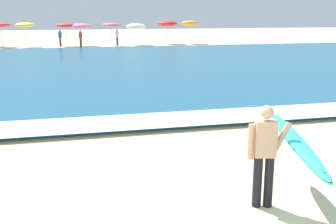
{
  "coord_description": "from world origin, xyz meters",
  "views": [
    {
      "loc": [
        -1.93,
        -5.19,
        3.14
      ],
      "look_at": [
        0.12,
        3.14,
        1.1
      ],
      "focal_mm": 44.38,
      "sensor_mm": 36.0,
      "label": 1
    }
  ],
  "objects_px": {
    "beach_umbrella_8": "(190,23)",
    "beach_umbrella_1": "(1,25)",
    "beachgoer_near_row_right": "(81,38)",
    "beach_umbrella_2": "(25,25)",
    "beachgoer_near_row_left": "(117,37)",
    "beachgoer_near_row_mid": "(60,38)",
    "surfer_with_board": "(281,147)",
    "beach_umbrella_4": "(80,26)",
    "beach_umbrella_7": "(167,24)",
    "beach_umbrella_6": "(136,26)",
    "beach_umbrella_3": "(66,25)",
    "beach_umbrella_5": "(111,25)"
  },
  "relations": [
    {
      "from": "beach_umbrella_8",
      "to": "beach_umbrella_1",
      "type": "bearing_deg",
      "value": -178.87
    },
    {
      "from": "beach_umbrella_1",
      "to": "beachgoer_near_row_right",
      "type": "bearing_deg",
      "value": -11.99
    },
    {
      "from": "beach_umbrella_2",
      "to": "beachgoer_near_row_left",
      "type": "bearing_deg",
      "value": -3.07
    },
    {
      "from": "beach_umbrella_2",
      "to": "beachgoer_near_row_mid",
      "type": "xyz_separation_m",
      "value": [
        3.18,
        -0.04,
        -1.24
      ]
    },
    {
      "from": "beach_umbrella_2",
      "to": "surfer_with_board",
      "type": "bearing_deg",
      "value": -79.29
    },
    {
      "from": "beach_umbrella_2",
      "to": "beach_umbrella_4",
      "type": "bearing_deg",
      "value": 0.56
    },
    {
      "from": "surfer_with_board",
      "to": "beach_umbrella_7",
      "type": "bearing_deg",
      "value": 79.02
    },
    {
      "from": "surfer_with_board",
      "to": "beach_umbrella_1",
      "type": "distance_m",
      "value": 38.09
    },
    {
      "from": "beach_umbrella_6",
      "to": "beach_umbrella_2",
      "type": "bearing_deg",
      "value": -179.58
    },
    {
      "from": "beach_umbrella_7",
      "to": "beachgoer_near_row_right",
      "type": "height_order",
      "value": "beach_umbrella_7"
    },
    {
      "from": "beach_umbrella_3",
      "to": "beachgoer_near_row_right",
      "type": "distance_m",
      "value": 2.05
    },
    {
      "from": "beach_umbrella_3",
      "to": "beachgoer_near_row_mid",
      "type": "height_order",
      "value": "beach_umbrella_3"
    },
    {
      "from": "beach_umbrella_4",
      "to": "beach_umbrella_8",
      "type": "height_order",
      "value": "beach_umbrella_8"
    },
    {
      "from": "beach_umbrella_3",
      "to": "beach_umbrella_7",
      "type": "distance_m",
      "value": 10.34
    },
    {
      "from": "beach_umbrella_6",
      "to": "beachgoer_near_row_left",
      "type": "distance_m",
      "value": 2.29
    },
    {
      "from": "beach_umbrella_7",
      "to": "beach_umbrella_1",
      "type": "bearing_deg",
      "value": -179.1
    },
    {
      "from": "beachgoer_near_row_right",
      "to": "beachgoer_near_row_left",
      "type": "bearing_deg",
      "value": 7.53
    },
    {
      "from": "surfer_with_board",
      "to": "beachgoer_near_row_right",
      "type": "bearing_deg",
      "value": 92.9
    },
    {
      "from": "beach_umbrella_4",
      "to": "beach_umbrella_5",
      "type": "xyz_separation_m",
      "value": [
        2.92,
        -0.98,
        0.06
      ]
    },
    {
      "from": "beach_umbrella_1",
      "to": "beach_umbrella_5",
      "type": "xyz_separation_m",
      "value": [
        10.26,
        -1.54,
        -0.02
      ]
    },
    {
      "from": "surfer_with_board",
      "to": "beach_umbrella_4",
      "type": "relative_size",
      "value": 1.32
    },
    {
      "from": "beach_umbrella_7",
      "to": "beachgoer_near_row_right",
      "type": "relative_size",
      "value": 1.53
    },
    {
      "from": "beachgoer_near_row_left",
      "to": "beachgoer_near_row_mid",
      "type": "xyz_separation_m",
      "value": [
        -5.49,
        0.42,
        0.0
      ]
    },
    {
      "from": "beach_umbrella_5",
      "to": "beachgoer_near_row_left",
      "type": "xyz_separation_m",
      "value": [
        0.59,
        0.46,
        -1.19
      ]
    },
    {
      "from": "beach_umbrella_1",
      "to": "beachgoer_near_row_mid",
      "type": "relative_size",
      "value": 1.46
    },
    {
      "from": "beach_umbrella_8",
      "to": "beachgoer_near_row_right",
      "type": "height_order",
      "value": "beach_umbrella_8"
    },
    {
      "from": "beachgoer_near_row_left",
      "to": "beachgoer_near_row_right",
      "type": "distance_m",
      "value": 3.61
    },
    {
      "from": "beachgoer_near_row_left",
      "to": "beachgoer_near_row_mid",
      "type": "height_order",
      "value": "same"
    },
    {
      "from": "beach_umbrella_5",
      "to": "beachgoer_near_row_mid",
      "type": "relative_size",
      "value": 1.45
    },
    {
      "from": "beach_umbrella_2",
      "to": "beach_umbrella_5",
      "type": "bearing_deg",
      "value": -6.57
    },
    {
      "from": "surfer_with_board",
      "to": "beachgoer_near_row_mid",
      "type": "height_order",
      "value": "surfer_with_board"
    },
    {
      "from": "beach_umbrella_6",
      "to": "beach_umbrella_7",
      "type": "relative_size",
      "value": 0.9
    },
    {
      "from": "beach_umbrella_2",
      "to": "beach_umbrella_5",
      "type": "xyz_separation_m",
      "value": [
        8.07,
        -0.93,
        -0.05
      ]
    },
    {
      "from": "beach_umbrella_4",
      "to": "beach_umbrella_3",
      "type": "bearing_deg",
      "value": 176.32
    },
    {
      "from": "beach_umbrella_4",
      "to": "beachgoer_near_row_mid",
      "type": "distance_m",
      "value": 2.28
    },
    {
      "from": "beach_umbrella_4",
      "to": "beachgoer_near_row_mid",
      "type": "relative_size",
      "value": 1.42
    },
    {
      "from": "beach_umbrella_6",
      "to": "beachgoer_near_row_left",
      "type": "xyz_separation_m",
      "value": [
        -1.97,
        -0.54,
        -1.02
      ]
    },
    {
      "from": "beach_umbrella_8",
      "to": "beach_umbrella_4",
      "type": "bearing_deg",
      "value": -175.37
    },
    {
      "from": "surfer_with_board",
      "to": "beach_umbrella_8",
      "type": "relative_size",
      "value": 1.2
    },
    {
      "from": "surfer_with_board",
      "to": "beach_umbrella_7",
      "type": "xyz_separation_m",
      "value": [
        7.23,
        37.23,
        1.06
      ]
    },
    {
      "from": "beachgoer_near_row_mid",
      "to": "beachgoer_near_row_right",
      "type": "xyz_separation_m",
      "value": [
        1.91,
        -0.9,
        0.0
      ]
    },
    {
      "from": "beach_umbrella_8",
      "to": "beachgoer_near_row_mid",
      "type": "distance_m",
      "value": 13.51
    },
    {
      "from": "surfer_with_board",
      "to": "beach_umbrella_6",
      "type": "relative_size",
      "value": 1.37
    },
    {
      "from": "beachgoer_near_row_right",
      "to": "beach_umbrella_5",
      "type": "bearing_deg",
      "value": 0.18
    },
    {
      "from": "beach_umbrella_1",
      "to": "beach_umbrella_2",
      "type": "bearing_deg",
      "value": -15.45
    },
    {
      "from": "beach_umbrella_3",
      "to": "beach_umbrella_6",
      "type": "distance_m",
      "value": 6.84
    },
    {
      "from": "beach_umbrella_6",
      "to": "beachgoer_near_row_left",
      "type": "bearing_deg",
      "value": -164.62
    },
    {
      "from": "beach_umbrella_1",
      "to": "beach_umbrella_6",
      "type": "bearing_deg",
      "value": -2.36
    },
    {
      "from": "beach_umbrella_3",
      "to": "beachgoer_near_row_left",
      "type": "bearing_deg",
      "value": -7.06
    },
    {
      "from": "beach_umbrella_1",
      "to": "beach_umbrella_4",
      "type": "bearing_deg",
      "value": -4.33
    }
  ]
}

